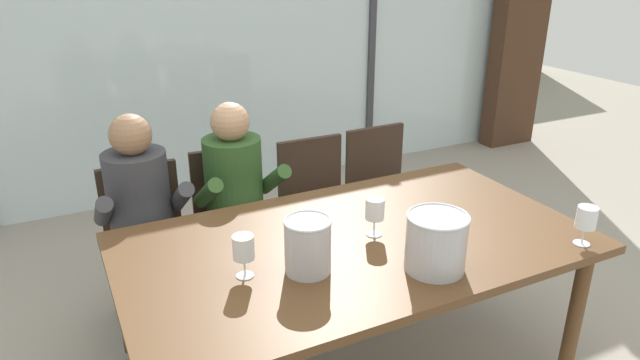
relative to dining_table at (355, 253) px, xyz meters
name	(u,v)px	position (x,y,z in m)	size (l,w,h in m)	color
ground	(275,278)	(0.00, 1.00, -0.69)	(14.00, 14.00, 0.00)	#9E9384
window_glass_panel	(193,37)	(0.00, 2.60, 0.61)	(7.22, 0.03, 2.60)	silver
window_mullion_right	(372,25)	(1.63, 2.58, 0.61)	(0.06, 0.06, 2.60)	#38383D
hillside_vineyard	(123,19)	(0.00, 6.40, 0.36)	(13.22, 2.40, 2.10)	#386633
curtain_heavy_drape	(521,18)	(3.26, 2.42, 0.61)	(0.56, 0.20, 2.60)	#472D1E
dining_table	(355,253)	(0.00, 0.00, 0.00)	(2.02, 1.13, 0.76)	brown
chair_near_curtain	(146,234)	(-0.75, 0.96, -0.18)	(0.46, 0.46, 0.87)	#332319
chair_left_of_center	(232,214)	(-0.25, 1.00, -0.18)	(0.48, 0.48, 0.87)	#332319
chair_center	(317,200)	(0.28, 0.96, -0.18)	(0.45, 0.45, 0.87)	#332319
chair_right_of_center	(382,185)	(0.77, 0.98, -0.18)	(0.45, 0.45, 0.87)	#332319
person_charcoal_jacket	(143,215)	(-0.76, 0.84, -0.01)	(0.47, 0.61, 1.19)	#38383D
person_olive_shirt	(240,197)	(-0.25, 0.84, -0.01)	(0.48, 0.62, 1.19)	#2D5123
ice_bucket_primary	(308,245)	(-0.30, -0.14, 0.19)	(0.19, 0.19, 0.22)	#B7B7BC
ice_bucket_secondary	(436,242)	(0.16, -0.35, 0.19)	(0.25, 0.25, 0.23)	#B7B7BC
wine_glass_by_left_taster	(586,218)	(0.85, -0.47, 0.19)	(0.08, 0.08, 0.17)	silver
wine_glass_near_bucket	(244,249)	(-0.53, -0.07, 0.19)	(0.08, 0.08, 0.17)	silver
wine_glass_center_pour	(375,211)	(0.09, 0.00, 0.19)	(0.08, 0.08, 0.17)	silver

